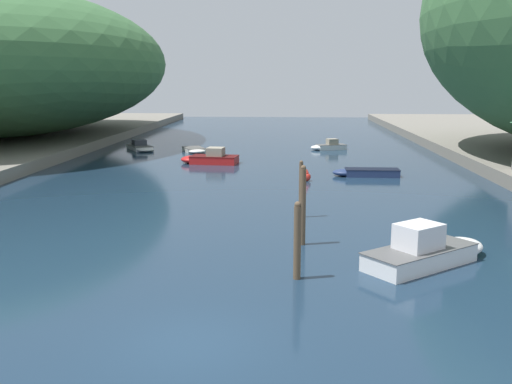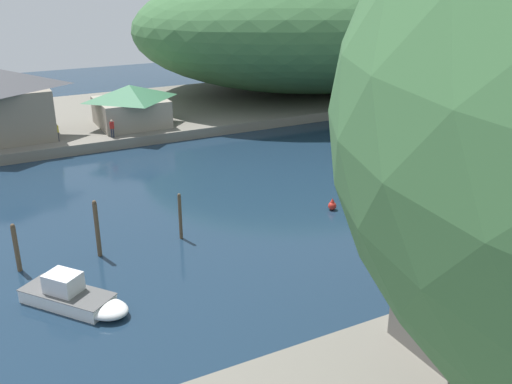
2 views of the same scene
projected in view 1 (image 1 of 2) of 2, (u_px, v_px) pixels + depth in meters
water_surface at (255, 170)px, 44.67m from camera, size 130.00×130.00×0.00m
boat_yellow_tender at (328, 146)px, 57.74m from camera, size 3.89×2.43×1.10m
boat_far_upstream at (430, 251)px, 21.97m from camera, size 5.70×5.02×1.67m
boat_mid_channel at (141, 147)px, 57.57m from camera, size 3.94×5.06×0.99m
boat_red_skiff at (209, 158)px, 48.31m from camera, size 5.07×2.56×1.36m
boat_moored_right at (364, 172)px, 41.94m from camera, size 4.87×1.56×0.55m
boat_navy_launch at (195, 150)px, 55.85m from camera, size 2.90×3.82×0.42m
mooring_post_nearest at (297, 240)px, 20.07m from camera, size 0.26×0.26×2.83m
mooring_post_second at (303, 205)px, 24.22m from camera, size 0.26×0.26×3.46m
mooring_post_middle at (301, 189)px, 29.16m from camera, size 0.21×0.21×2.96m
channel_buoy_near at (307, 176)px, 39.91m from camera, size 0.57×0.57×0.86m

